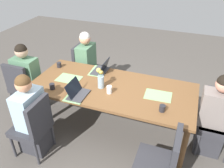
% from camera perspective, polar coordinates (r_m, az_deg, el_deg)
% --- Properties ---
extents(ground_plane, '(10.00, 10.00, 0.00)m').
position_cam_1_polar(ground_plane, '(3.72, 0.00, -10.31)').
color(ground_plane, '#4C4742').
extents(dining_table, '(2.38, 1.06, 0.74)m').
position_cam_1_polar(dining_table, '(3.31, 0.00, -1.67)').
color(dining_table, brown).
rests_on(dining_table, ground_plane).
extents(chair_near_left_near, '(0.44, 0.44, 0.90)m').
position_cam_1_polar(chair_near_left_near, '(4.40, -6.92, 4.65)').
color(chair_near_left_near, '#2D2D33').
rests_on(chair_near_left_near, ground_plane).
extents(person_near_left_near, '(0.36, 0.40, 1.19)m').
position_cam_1_polar(person_near_left_near, '(4.31, -6.40, 4.47)').
color(person_near_left_near, '#2D2D33').
rests_on(person_near_left_near, ground_plane).
extents(chair_far_left_mid, '(0.44, 0.44, 0.90)m').
position_cam_1_polar(chair_far_left_mid, '(3.16, -19.02, -9.66)').
color(chair_far_left_mid, '#2D2D33').
rests_on(chair_far_left_mid, ground_plane).
extents(person_far_left_mid, '(0.36, 0.40, 1.19)m').
position_cam_1_polar(person_far_left_mid, '(3.21, -19.54, -8.28)').
color(person_far_left_mid, '#2D2D33').
rests_on(person_far_left_mid, ground_plane).
extents(chair_head_right_left_far, '(0.44, 0.44, 0.90)m').
position_cam_1_polar(chair_head_right_left_far, '(4.06, -21.59, -0.08)').
color(chair_head_right_left_far, '#2D2D33').
rests_on(chair_head_right_left_far, ground_plane).
extents(person_head_right_left_far, '(0.40, 0.36, 1.19)m').
position_cam_1_polar(person_head_right_left_far, '(4.06, -20.37, 0.62)').
color(person_head_right_left_far, '#2D2D33').
rests_on(person_head_right_left_far, ground_plane).
extents(chair_head_left_right_near, '(0.44, 0.44, 0.90)m').
position_cam_1_polar(chair_head_left_right_near, '(3.40, 25.07, -7.85)').
color(chair_head_left_right_near, '#2D2D33').
rests_on(chair_head_left_right_near, ground_plane).
extents(person_head_left_right_near, '(0.40, 0.36, 1.19)m').
position_cam_1_polar(person_head_left_right_near, '(3.31, 24.19, -8.10)').
color(person_head_left_right_near, '#2D2D33').
rests_on(person_head_left_right_near, ground_plane).
extents(chair_far_right_mid, '(0.44, 0.44, 0.90)m').
position_cam_1_polar(chair_far_right_mid, '(2.66, 12.54, -18.25)').
color(chair_far_right_mid, '#2D2D33').
rests_on(chair_far_right_mid, ground_plane).
extents(flower_vase, '(0.11, 0.10, 0.30)m').
position_cam_1_polar(flower_vase, '(3.20, -2.89, 1.24)').
color(flower_vase, '#8EA8B7').
rests_on(flower_vase, dining_table).
extents(placemat_near_left_near, '(0.28, 0.38, 0.00)m').
position_cam_1_polar(placemat_near_left_near, '(3.68, -3.35, 3.28)').
color(placemat_near_left_near, '#7FAD70').
rests_on(placemat_near_left_near, dining_table).
extents(placemat_far_left_mid, '(0.27, 0.37, 0.00)m').
position_cam_1_polar(placemat_far_left_mid, '(3.13, -8.87, -2.83)').
color(placemat_far_left_mid, '#7FAD70').
rests_on(placemat_far_left_mid, dining_table).
extents(placemat_head_right_left_far, '(0.36, 0.26, 0.00)m').
position_cam_1_polar(placemat_head_right_left_far, '(3.53, -10.79, 1.35)').
color(placemat_head_right_left_far, '#7FAD70').
rests_on(placemat_head_right_left_far, dining_table).
extents(placemat_head_left_right_near, '(0.37, 0.27, 0.00)m').
position_cam_1_polar(placemat_head_left_right_near, '(3.15, 11.54, -2.84)').
color(placemat_head_left_right_near, '#7FAD70').
rests_on(placemat_head_left_right_near, dining_table).
extents(laptop_far_left_mid, '(0.22, 0.32, 0.20)m').
position_cam_1_polar(laptop_far_left_mid, '(3.11, -8.79, -2.16)').
color(laptop_far_left_mid, '#38383D').
rests_on(laptop_far_left_mid, dining_table).
extents(laptop_near_left_near, '(0.22, 0.32, 0.21)m').
position_cam_1_polar(laptop_near_left_near, '(3.64, -2.67, 3.72)').
color(laptop_near_left_near, '#38383D').
rests_on(laptop_near_left_near, dining_table).
extents(coffee_mug_near_left, '(0.08, 0.08, 0.09)m').
position_cam_1_polar(coffee_mug_near_left, '(2.86, 12.55, -6.00)').
color(coffee_mug_near_left, '#232328').
rests_on(coffee_mug_near_left, dining_table).
extents(coffee_mug_near_right, '(0.07, 0.07, 0.09)m').
position_cam_1_polar(coffee_mug_near_right, '(3.31, -14.85, -0.60)').
color(coffee_mug_near_right, '#232328').
rests_on(coffee_mug_near_right, dining_table).
extents(coffee_mug_centre_left, '(0.07, 0.07, 0.11)m').
position_cam_1_polar(coffee_mug_centre_left, '(3.11, -0.68, -1.43)').
color(coffee_mug_centre_left, white).
rests_on(coffee_mug_centre_left, dining_table).
extents(coffee_mug_centre_right, '(0.08, 0.08, 0.08)m').
position_cam_1_polar(coffee_mug_centre_right, '(3.88, -13.19, 4.73)').
color(coffee_mug_centre_right, '#232328').
rests_on(coffee_mug_centre_right, dining_table).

